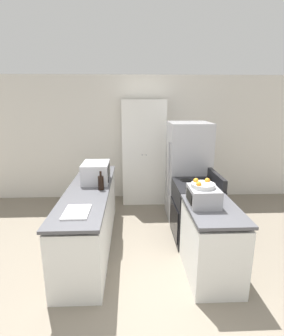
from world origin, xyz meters
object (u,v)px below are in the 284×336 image
at_px(fruit_bowl, 203,185).
at_px(stove, 195,211).
at_px(refrigerator, 188,172).
at_px(wine_bottle, 101,183).
at_px(toaster_oven, 203,196).
at_px(pantry_cabinet, 144,152).
at_px(microwave, 96,172).

bearing_deg(fruit_bowl, stove, 79.89).
distance_m(stove, refrigerator, 0.89).
distance_m(refrigerator, wine_bottle, 1.73).
relative_size(refrigerator, toaster_oven, 4.35).
bearing_deg(pantry_cabinet, toaster_oven, -76.08).
relative_size(pantry_cabinet, wine_bottle, 7.96).
relative_size(stove, refrigerator, 0.60).
bearing_deg(refrigerator, wine_bottle, -145.84).
height_order(pantry_cabinet, refrigerator, pantry_cabinet).
xyz_separation_m(microwave, wine_bottle, (0.11, -0.37, -0.05)).
bearing_deg(pantry_cabinet, refrigerator, -48.17).
bearing_deg(toaster_oven, microwave, 145.15).
xyz_separation_m(pantry_cabinet, toaster_oven, (0.60, -2.40, -0.06)).
xyz_separation_m(pantry_cabinet, stove, (0.72, -1.62, -0.60)).
relative_size(pantry_cabinet, microwave, 4.08).
xyz_separation_m(wine_bottle, toaster_oven, (1.28, -0.60, 0.01)).
height_order(stove, toaster_oven, toaster_oven).
bearing_deg(stove, wine_bottle, -172.53).
xyz_separation_m(refrigerator, wine_bottle, (-1.43, -0.97, 0.13)).
bearing_deg(microwave, toaster_oven, -34.85).
xyz_separation_m(wine_bottle, fruit_bowl, (1.26, -0.59, 0.15)).
height_order(refrigerator, toaster_oven, refrigerator).
xyz_separation_m(refrigerator, fruit_bowl, (-0.17, -1.56, 0.27)).
relative_size(wine_bottle, toaster_oven, 0.67).
xyz_separation_m(pantry_cabinet, fruit_bowl, (0.58, -2.39, 0.08)).
distance_m(microwave, wine_bottle, 0.39).
distance_m(pantry_cabinet, refrigerator, 1.13).
height_order(pantry_cabinet, stove, pantry_cabinet).
bearing_deg(toaster_oven, pantry_cabinet, 103.92).
bearing_deg(pantry_cabinet, microwave, -118.95).
bearing_deg(toaster_oven, stove, 81.07).
distance_m(stove, microwave, 1.63).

